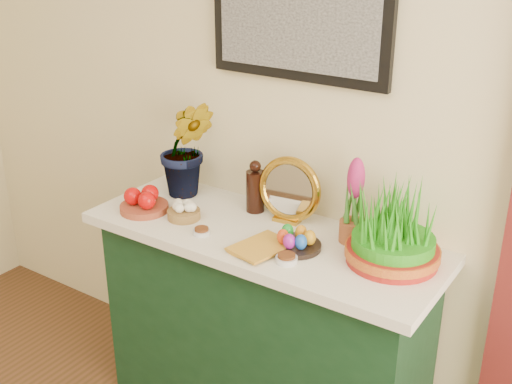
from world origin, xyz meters
TOP-DOWN VIEW (x-y plane):
  - sideboard at (-0.03, 2.00)m, footprint 1.30×0.45m
  - tablecloth at (-0.03, 2.00)m, footprint 1.40×0.55m
  - hyacinth_green at (-0.49, 2.12)m, footprint 0.36×0.35m
  - apple_bowl at (-0.53, 1.89)m, footprint 0.25×0.25m
  - garlic_basket at (-0.35, 1.92)m, footprint 0.16×0.16m
  - vinegar_cruet at (-0.16, 2.14)m, footprint 0.07×0.07m
  - mirror at (0.00, 2.14)m, footprint 0.27×0.09m
  - book at (-0.03, 1.89)m, footprint 0.19×0.24m
  - spice_dish_left at (-0.21, 1.85)m, footprint 0.07×0.07m
  - spice_dish_right at (0.17, 1.85)m, footprint 0.08×0.08m
  - egg_plate at (0.15, 1.95)m, footprint 0.22×0.22m
  - hyacinth_pink at (0.29, 2.12)m, footprint 0.10×0.10m
  - wheatgrass_sabzeh at (0.47, 2.05)m, footprint 0.33×0.33m

SIDE VIEW (x-z plane):
  - sideboard at x=-0.03m, z-range 0.00..0.85m
  - tablecloth at x=-0.03m, z-range 0.85..0.89m
  - spice_dish_left at x=-0.21m, z-range 0.89..0.92m
  - spice_dish_right at x=0.17m, z-range 0.89..0.92m
  - book at x=-0.03m, z-range 0.89..0.92m
  - egg_plate at x=0.15m, z-range 0.88..0.96m
  - garlic_basket at x=-0.35m, z-range 0.88..0.96m
  - apple_bowl at x=-0.53m, z-range 0.88..0.98m
  - vinegar_cruet at x=-0.16m, z-range 0.88..1.09m
  - wheatgrass_sabzeh at x=0.47m, z-range 0.87..1.14m
  - mirror at x=0.00m, z-range 0.88..1.15m
  - hyacinth_pink at x=0.29m, z-range 0.87..1.20m
  - hyacinth_green at x=-0.49m, z-range 0.89..1.45m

